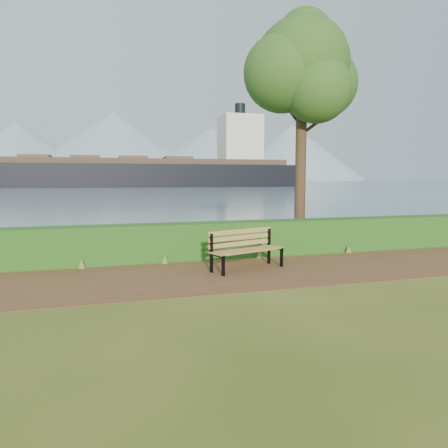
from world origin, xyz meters
name	(u,v)px	position (x,y,z in m)	size (l,w,h in m)	color
ground	(227,277)	(0.00, 0.00, 0.00)	(140.00, 140.00, 0.00)	#3C4F16
path	(224,274)	(0.00, 0.30, 0.01)	(40.00, 3.40, 0.01)	brown
hedge	(200,240)	(0.00, 2.60, 0.50)	(32.00, 0.85, 1.00)	#164F16
water	(95,182)	(0.00, 260.00, 0.01)	(700.00, 510.00, 0.00)	slate
mountains	(81,150)	(-9.17, 406.05, 27.70)	(585.00, 190.00, 70.00)	#7E95A8
bench	(245,247)	(0.70, 0.75, 0.57)	(2.04, 1.18, 0.99)	black
tree	(302,70)	(3.86, 4.06, 5.81)	(4.04, 3.34, 7.82)	#3D2519
cargo_ship	(155,173)	(13.43, 104.09, 3.64)	(80.65, 14.82, 24.39)	black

